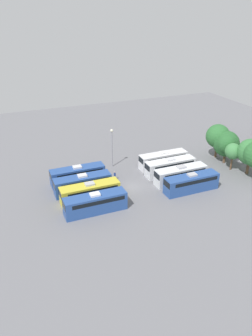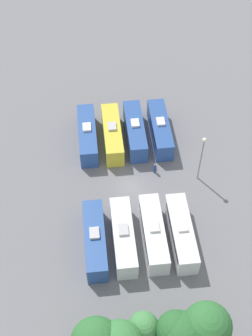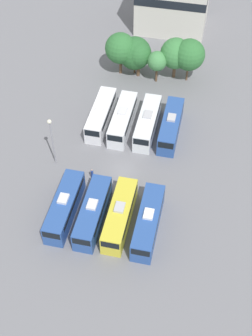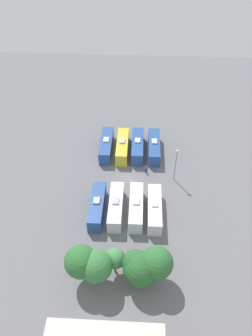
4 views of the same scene
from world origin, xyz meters
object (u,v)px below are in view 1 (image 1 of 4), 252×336
bus_0 (78,174)px  tree_3 (233,151)px  bus_4 (163,159)px  bus_7 (192,182)px  light_pole (112,142)px  tree_1 (226,144)px  bus_5 (170,166)px  bus_1 (83,183)px  bus_3 (96,203)px  bus_6 (181,174)px  tree_4 (251,152)px  bus_2 (90,192)px  tree_0 (218,136)px  tree_2 (226,144)px  worker_person (115,176)px

bus_0 → tree_3: size_ratio=1.79×
bus_4 → bus_7: 10.83m
light_pole → tree_1: 24.40m
bus_5 → bus_7: 7.36m
bus_1 → tree_3: 30.65m
bus_7 → tree_3: bearing=109.5°
bus_1 → bus_3: 7.12m
bus_6 → tree_4: (1.94, 14.27, 3.00)m
bus_2 → tree_3: bearing=91.2°
bus_1 → bus_4: (-3.66, 18.24, 0.00)m
bus_0 → tree_0: bearing=89.7°
tree_2 → bus_2: bearing=-82.8°
tree_0 → tree_2: tree_0 is taller
tree_1 → bus_0: bearing=-94.5°
bus_2 → bus_6: bearing=89.4°
bus_0 → bus_1: size_ratio=1.00×
bus_7 → tree_2: size_ratio=1.57×
bus_6 → tree_1: bearing=109.3°
tree_1 → tree_3: 4.35m
bus_7 → tree_1: (-8.42, 13.87, 2.27)m
bus_6 → tree_4: 14.71m
bus_1 → bus_6: 18.37m
bus_2 → tree_0: tree_0 is taller
bus_0 → tree_4: size_ratio=1.40×
bus_6 → tree_2: tree_2 is taller
bus_7 → tree_3: size_ratio=1.79×
bus_0 → bus_4: bearing=89.6°
bus_1 → bus_5: 17.94m
bus_1 → bus_5: size_ratio=1.00×
bus_5 → bus_6: bearing=1.1°
bus_0 → tree_2: 31.50m
bus_1 → tree_1: 32.08m
tree_1 → light_pole: bearing=-105.8°
bus_4 → worker_person: (1.66, -11.39, -0.85)m
bus_0 → tree_2: (3.28, 31.22, 2.60)m
bus_5 → tree_4: bearing=68.2°
bus_4 → tree_3: (6.48, 12.20, 2.35)m
bus_5 → tree_0: tree_0 is taller
light_pole → tree_2: light_pole is taller
bus_1 → tree_4: tree_4 is taller
worker_person → tree_4: tree_4 is taller
bus_1 → bus_3: (7.12, 0.08, 0.00)m
bus_0 → light_pole: bearing=116.0°
tree_1 → tree_2: bearing=-40.5°
bus_5 → bus_3: bearing=-67.8°
tree_4 → tree_2: bearing=-171.0°
bus_0 → bus_3: bearing=-0.1°
bus_4 → worker_person: size_ratio=5.73×
bus_7 → tree_1: bearing=121.3°
bus_5 → bus_6: size_ratio=1.00×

